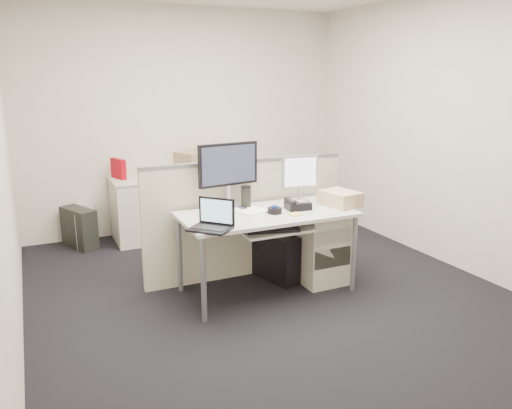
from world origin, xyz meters
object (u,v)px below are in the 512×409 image
monitor_main (228,175)px  laptop (210,216)px  desk_phone (298,205)px  desk (267,220)px

monitor_main → laptop: (-0.39, -0.60, -0.18)m
monitor_main → laptop: 0.74m
laptop → desk_phone: bearing=63.3°
desk → laptop: 0.70m
desk_phone → desk: bearing=-176.1°
laptop → desk: bearing=71.4°
monitor_main → desk_phone: (0.53, -0.33, -0.26)m
desk → laptop: laptop is taller
monitor_main → laptop: size_ratio=1.90×
laptop → desk_phone: laptop is taller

